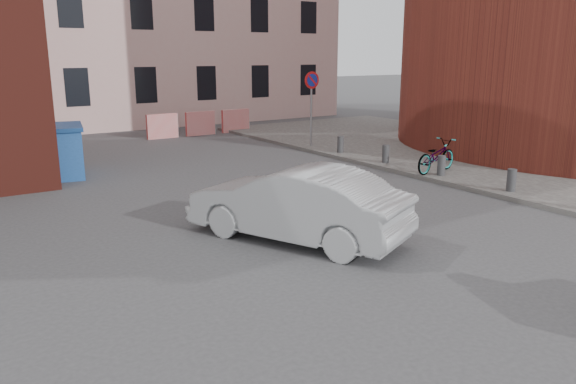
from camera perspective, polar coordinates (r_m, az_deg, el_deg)
ground at (r=9.70m, az=6.81°, el=-6.74°), size 120.00×120.00×0.00m
sidewalk at (r=19.59m, az=21.66°, el=3.12°), size 9.00×24.00×0.12m
no_parking_sign at (r=20.29m, az=2.42°, el=10.00°), size 0.60×0.09×2.65m
bollards at (r=16.04m, az=15.31°, el=2.62°), size 0.22×9.02×0.55m
barriers at (r=24.27m, az=-8.89°, el=6.90°), size 4.70×0.18×1.00m
dumpster at (r=17.08m, az=-25.85°, el=3.54°), size 3.76×2.45×1.46m
silver_car at (r=10.40m, az=0.86°, el=-1.19°), size 3.06×4.44×1.39m
bicycle at (r=16.40m, az=14.81°, el=3.55°), size 1.83×0.89×0.92m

